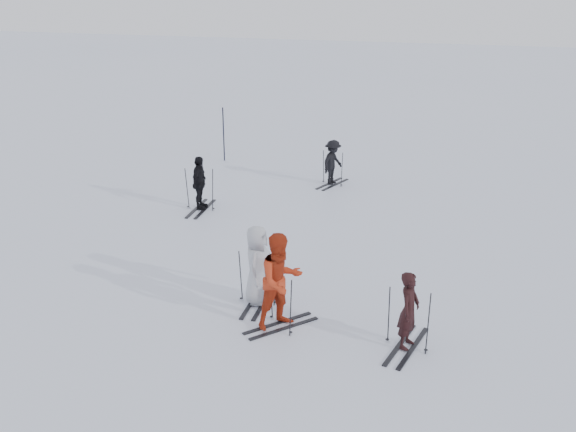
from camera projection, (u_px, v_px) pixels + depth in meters
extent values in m
plane|color=silver|center=(275.00, 268.00, 15.68)|extent=(120.00, 120.00, 0.00)
imported|color=black|center=(409.00, 311.00, 12.04)|extent=(0.47, 0.62, 1.54)
imported|color=#B22F14|center=(281.00, 282.00, 12.69)|extent=(1.20, 1.23, 1.99)
imported|color=#ADB1B7|center=(257.00, 266.00, 13.70)|extent=(0.62, 0.89, 1.75)
imported|color=black|center=(200.00, 184.00, 19.39)|extent=(0.49, 0.99, 1.63)
imported|color=black|center=(333.00, 163.00, 21.77)|extent=(0.84, 1.11, 1.52)
cylinder|color=black|center=(224.00, 134.00, 24.56)|extent=(0.05, 0.05, 2.08)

